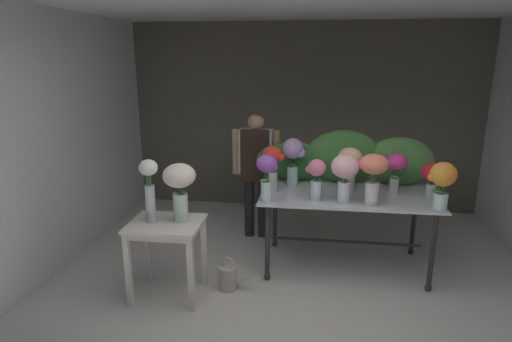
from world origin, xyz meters
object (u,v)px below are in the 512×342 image
at_px(vase_peach_carnations, 350,164).
at_px(vase_crimson_peonies, 433,176).
at_px(vase_magenta_tulips, 396,167).
at_px(vase_coral_hydrangea, 374,172).
at_px(side_table_white, 166,233).
at_px(vase_cream_lisianthus_tall, 179,184).
at_px(florist, 256,162).
at_px(vase_blush_lilies, 345,172).
at_px(display_table_glass, 347,204).
at_px(vase_lilac_freesia, 293,156).
at_px(vase_violet_ranunculus, 267,174).
at_px(vase_white_roses_tall, 149,186).
at_px(vase_rosy_dahlias, 316,177).
at_px(vase_sunset_anemones, 443,181).
at_px(vase_scarlet_roses, 273,163).
at_px(watering_can, 228,277).

xyz_separation_m(vase_peach_carnations, vase_crimson_peonies, (0.80, -0.11, -0.07)).
height_order(vase_magenta_tulips, vase_coral_hydrangea, vase_coral_hydrangea).
relative_size(side_table_white, vase_cream_lisianthus_tall, 1.36).
bearing_deg(florist, vase_blush_lilies, -45.24).
height_order(vase_crimson_peonies, vase_blush_lilies, vase_blush_lilies).
relative_size(display_table_glass, vase_lilac_freesia, 3.41).
bearing_deg(vase_blush_lilies, vase_peach_carnations, 78.42).
height_order(florist, vase_violet_ranunculus, florist).
height_order(vase_peach_carnations, vase_white_roses_tall, vase_white_roses_tall).
height_order(vase_rosy_dahlias, vase_lilac_freesia, vase_lilac_freesia).
relative_size(side_table_white, vase_sunset_anemones, 1.64).
xyz_separation_m(vase_magenta_tulips, vase_blush_lilies, (-0.53, -0.34, 0.02)).
bearing_deg(vase_coral_hydrangea, vase_crimson_peonies, 23.34).
xyz_separation_m(display_table_glass, vase_sunset_anemones, (0.81, -0.40, 0.40)).
bearing_deg(florist, vase_scarlet_roses, -69.31).
bearing_deg(vase_sunset_anemones, display_table_glass, 153.74).
relative_size(vase_peach_carnations, vase_violet_ranunculus, 1.01).
height_order(vase_magenta_tulips, vase_white_roses_tall, vase_white_roses_tall).
xyz_separation_m(vase_sunset_anemones, vase_peach_carnations, (-0.80, 0.43, 0.03)).
bearing_deg(vase_coral_hydrangea, vase_sunset_anemones, -5.23).
distance_m(vase_violet_ranunculus, watering_can, 1.08).
xyz_separation_m(vase_blush_lilies, vase_violet_ranunculus, (-0.74, -0.07, -0.02)).
xyz_separation_m(side_table_white, vase_magenta_tulips, (2.15, 0.83, 0.50)).
bearing_deg(florist, vase_sunset_anemones, -30.04).
height_order(vase_peach_carnations, vase_coral_hydrangea, vase_coral_hydrangea).
xyz_separation_m(vase_scarlet_roses, vase_cream_lisianthus_tall, (-0.77, -0.70, -0.05)).
height_order(side_table_white, vase_cream_lisianthus_tall, vase_cream_lisianthus_tall).
xyz_separation_m(display_table_glass, vase_scarlet_roses, (-0.78, -0.05, 0.43)).
distance_m(vase_rosy_dahlias, vase_cream_lisianthus_tall, 1.31).
relative_size(vase_scarlet_roses, vase_rosy_dahlias, 1.16).
distance_m(florist, vase_white_roses_tall, 1.68).
bearing_deg(vase_cream_lisianthus_tall, vase_peach_carnations, 26.65).
bearing_deg(vase_scarlet_roses, watering_can, -121.84).
bearing_deg(vase_magenta_tulips, vase_violet_ranunculus, -161.82).
distance_m(vase_rosy_dahlias, vase_violet_ranunculus, 0.49).
relative_size(vase_rosy_dahlias, vase_peach_carnations, 0.87).
xyz_separation_m(vase_sunset_anemones, vase_scarlet_roses, (-1.59, 0.35, 0.03)).
distance_m(vase_blush_lilies, vase_cream_lisianthus_tall, 1.55).
bearing_deg(vase_peach_carnations, vase_white_roses_tall, -155.38).
bearing_deg(vase_scarlet_roses, vase_white_roses_tall, -143.98).
bearing_deg(florist, vase_white_roses_tall, -117.20).
bearing_deg(display_table_glass, vase_crimson_peonies, -5.89).
relative_size(vase_crimson_peonies, vase_violet_ranunculus, 0.78).
bearing_deg(side_table_white, vase_cream_lisianthus_tall, 22.46).
bearing_deg(vase_scarlet_roses, vase_violet_ranunculus, -93.98).
xyz_separation_m(vase_rosy_dahlias, watering_can, (-0.81, -0.36, -0.95)).
bearing_deg(vase_white_roses_tall, vase_sunset_anemones, 8.89).
distance_m(vase_sunset_anemones, vase_rosy_dahlias, 1.14).
bearing_deg(vase_lilac_freesia, vase_cream_lisianthus_tall, -135.52).
distance_m(vase_crimson_peonies, watering_can, 2.23).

